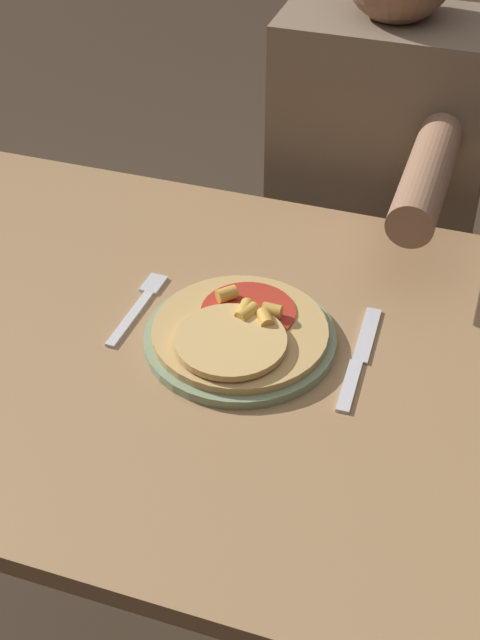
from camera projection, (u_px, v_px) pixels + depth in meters
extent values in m
cube|color=#9E754C|center=(210.00, 355.00, 1.25)|extent=(1.20, 0.80, 0.03)
cylinder|color=#9E754C|center=(28.00, 337.00, 1.88)|extent=(0.06, 0.06, 0.75)
cylinder|color=gray|center=(240.00, 338.00, 1.24)|extent=(0.27, 0.27, 0.01)
cylinder|color=tan|center=(240.00, 331.00, 1.23)|extent=(0.25, 0.25, 0.01)
cylinder|color=#B22D1E|center=(248.00, 311.00, 1.25)|extent=(0.13, 0.13, 0.00)
cylinder|color=tan|center=(231.00, 341.00, 1.19)|extent=(0.15, 0.15, 0.01)
cylinder|color=gold|center=(247.00, 313.00, 1.23)|extent=(0.03, 0.04, 0.02)
cylinder|color=gold|center=(230.00, 295.00, 1.26)|extent=(0.03, 0.03, 0.02)
cylinder|color=gold|center=(272.00, 311.00, 1.24)|extent=(0.03, 0.02, 0.02)
cylinder|color=gold|center=(265.00, 319.00, 1.22)|extent=(0.03, 0.04, 0.02)
cylinder|color=gold|center=(245.00, 311.00, 1.24)|extent=(0.02, 0.03, 0.02)
cube|color=silver|center=(130.00, 319.00, 1.28)|extent=(0.02, 0.13, 0.00)
cube|color=silver|center=(154.00, 284.00, 1.34)|extent=(0.03, 0.05, 0.00)
cube|color=silver|center=(349.00, 386.00, 1.17)|extent=(0.02, 0.10, 0.00)
cube|color=silver|center=(367.00, 335.00, 1.25)|extent=(0.03, 0.12, 0.00)
cylinder|color=#2D2D38|center=(319.00, 359.00, 2.00)|extent=(0.11, 0.11, 0.50)
cylinder|color=#2D2D38|center=(394.00, 376.00, 1.96)|extent=(0.11, 0.11, 0.50)
cube|color=#75604C|center=(379.00, 160.00, 1.65)|extent=(0.38, 0.22, 0.54)
cylinder|color=#8E664C|center=(427.00, 176.00, 1.35)|extent=(0.07, 0.30, 0.07)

